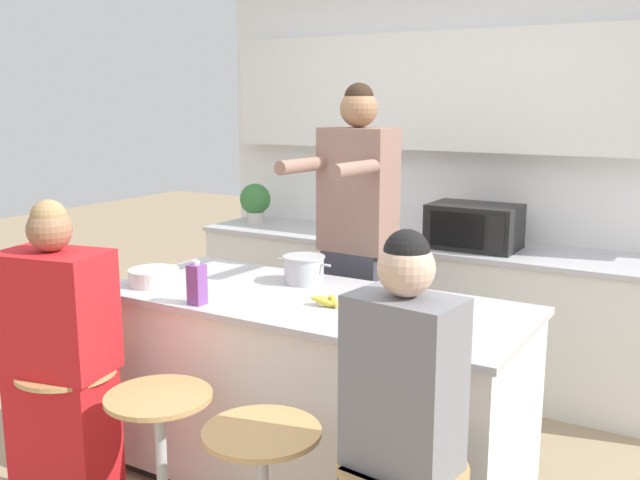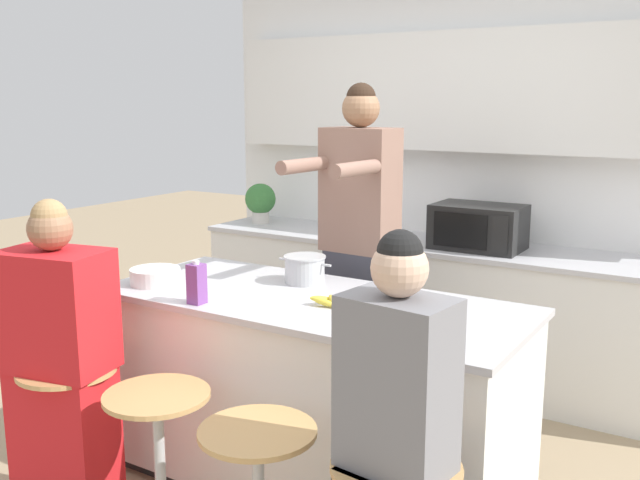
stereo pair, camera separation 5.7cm
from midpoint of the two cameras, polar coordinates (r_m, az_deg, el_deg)
wall_back at (r=4.77m, az=11.92°, el=8.15°), size 3.62×0.22×2.70m
back_counter at (r=4.67m, az=10.11°, el=-5.57°), size 3.36×0.63×0.88m
kitchen_island at (r=3.34m, az=-0.26°, el=-12.08°), size 1.94×0.82×0.91m
bar_stool_leftmost at (r=3.35m, az=-18.83°, el=-13.91°), size 0.42×0.42×0.65m
bar_stool_center_left at (r=3.01m, az=-12.16°, el=-16.57°), size 0.42×0.42×0.65m
person_cooking at (r=3.78m, az=3.53°, el=-1.70°), size 0.42×0.60×1.86m
person_wrapped_blanket at (r=3.26m, az=-19.56°, el=-9.72°), size 0.49×0.37×1.38m
person_seated_near at (r=2.34m, az=6.76°, el=-17.79°), size 0.36×0.30×1.40m
cooking_pot at (r=3.43m, az=-0.75°, el=-2.35°), size 0.29×0.20×0.13m
fruit_bowl at (r=3.50m, az=-12.59°, el=-2.84°), size 0.24×0.24×0.08m
coffee_cup_near at (r=2.75m, az=8.30°, el=-6.40°), size 0.12×0.09×0.09m
banana_bunch at (r=3.06m, az=1.01°, el=-4.87°), size 0.15×0.11×0.05m
juice_carton at (r=3.12m, az=-9.32°, el=-3.45°), size 0.06×0.06×0.19m
microwave at (r=4.43m, az=12.90°, el=1.04°), size 0.53×0.36×0.27m
potted_plant at (r=5.23m, az=-4.48°, el=3.15°), size 0.22×0.22×0.29m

